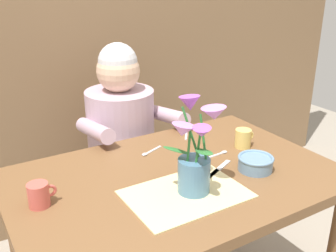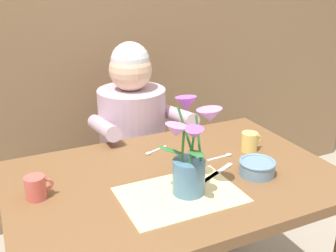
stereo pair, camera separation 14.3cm
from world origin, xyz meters
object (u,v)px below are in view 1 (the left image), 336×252
seated_person (122,153)px  tea_cup (39,195)px  flower_vase (195,155)px  ceramic_bowl (255,163)px  ceramic_mug (243,138)px  dinner_knife (218,170)px

seated_person → tea_cup: bearing=-137.8°
flower_vase → ceramic_bowl: size_ratio=2.43×
seated_person → ceramic_mug: (0.32, -0.55, 0.22)m
ceramic_mug → ceramic_bowl: bearing=-118.6°
flower_vase → ceramic_mug: bearing=26.7°
flower_vase → dinner_knife: flower_vase is taller
dinner_knife → seated_person: bearing=72.7°
ceramic_mug → tea_cup: (-0.86, -0.01, 0.00)m
ceramic_bowl → ceramic_mug: size_ratio=1.46×
seated_person → dinner_knife: bearing=-85.8°
ceramic_bowl → tea_cup: (-0.76, 0.18, 0.01)m
flower_vase → ceramic_bowl: bearing=2.4°
seated_person → dinner_knife: 0.70m
ceramic_bowl → tea_cup: bearing=167.1°
seated_person → tea_cup: seated_person is taller
tea_cup → flower_vase: bearing=-21.6°
seated_person → dinner_knife: size_ratio=5.97×
flower_vase → tea_cup: (-0.47, 0.19, -0.10)m
flower_vase → dinner_knife: bearing=26.0°
seated_person → ceramic_mug: size_ratio=12.20×
ceramic_bowl → tea_cup: size_ratio=1.46×
flower_vase → ceramic_mug: 0.45m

